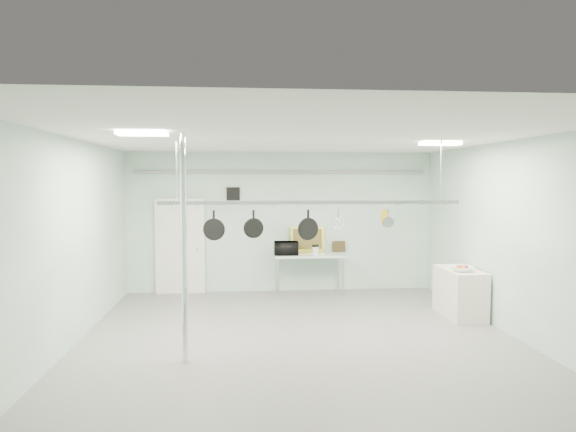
{
  "coord_description": "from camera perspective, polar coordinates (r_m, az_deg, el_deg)",
  "views": [
    {
      "loc": [
        -0.89,
        -7.75,
        2.53
      ],
      "look_at": [
        -0.11,
        1.0,
        1.94
      ],
      "focal_mm": 32.0,
      "sensor_mm": 36.0,
      "label": 1
    }
  ],
  "objects": [
    {
      "name": "wall_vent",
      "position": [
        11.72,
        -6.11,
        2.46
      ],
      "size": [
        0.3,
        0.04,
        0.3
      ],
      "primitive_type": "cube",
      "color": "black",
      "rests_on": "back_wall"
    },
    {
      "name": "microwave",
      "position": [
        11.4,
        -0.2,
        -3.6
      ],
      "size": [
        0.55,
        0.39,
        0.29
      ],
      "primitive_type": "imported",
      "rotation": [
        0.0,
        0.0,
        3.09
      ],
      "color": "black",
      "rests_on": "prep_table"
    },
    {
      "name": "painting_small",
      "position": [
        11.95,
        5.68,
        -3.38
      ],
      "size": [
        0.31,
        0.11,
        0.25
      ],
      "primitive_type": "cube",
      "rotation": [
        -0.17,
        0.0,
        0.08
      ],
      "color": "#372613",
      "rests_on": "prep_table"
    },
    {
      "name": "skillet_right",
      "position": [
        8.14,
        2.25,
        -0.94
      ],
      "size": [
        0.35,
        0.17,
        0.47
      ],
      "primitive_type": null,
      "rotation": [
        0.0,
        0.0,
        0.34
      ],
      "color": "black",
      "rests_on": "pot_rack"
    },
    {
      "name": "right_wall",
      "position": [
        8.95,
        24.29,
        -2.46
      ],
      "size": [
        0.02,
        8.0,
        3.2
      ],
      "primitive_type": "cube",
      "color": "silver",
      "rests_on": "floor"
    },
    {
      "name": "ceiling",
      "position": [
        7.82,
        1.49,
        8.69
      ],
      "size": [
        7.0,
        8.0,
        0.02
      ],
      "primitive_type": "cube",
      "color": "silver",
      "rests_on": "back_wall"
    },
    {
      "name": "back_wall",
      "position": [
        11.81,
        -0.74,
        -0.67
      ],
      "size": [
        7.0,
        0.02,
        3.2
      ],
      "primitive_type": "cube",
      "color": "silver",
      "rests_on": "floor"
    },
    {
      "name": "pot_rack",
      "position": [
        8.12,
        2.64,
        1.73
      ],
      "size": [
        4.8,
        0.06,
        1.0
      ],
      "color": "#B7B7BC",
      "rests_on": "ceiling"
    },
    {
      "name": "whisk",
      "position": [
        8.21,
        5.62,
        -0.39
      ],
      "size": [
        0.22,
        0.22,
        0.32
      ],
      "primitive_type": null,
      "rotation": [
        0.0,
        0.0,
        0.17
      ],
      "color": "silver",
      "rests_on": "pot_rack"
    },
    {
      "name": "light_panel_left",
      "position": [
        7.1,
        -15.89,
        8.8
      ],
      "size": [
        0.65,
        0.3,
        0.05
      ],
      "primitive_type": "cube",
      "color": "white",
      "rests_on": "ceiling"
    },
    {
      "name": "fruit_cluster",
      "position": [
        9.85,
        18.8,
        -5.36
      ],
      "size": [
        0.24,
        0.24,
        0.09
      ],
      "primitive_type": null,
      "color": "red",
      "rests_on": "fruit_bowl"
    },
    {
      "name": "grater",
      "position": [
        8.38,
        10.66,
        -0.06
      ],
      "size": [
        0.1,
        0.02,
        0.23
      ],
      "primitive_type": null,
      "rotation": [
        0.0,
        0.0,
        0.01
      ],
      "color": "#CCC918",
      "rests_on": "pot_rack"
    },
    {
      "name": "light_panel_right",
      "position": [
        8.99,
        16.55,
        7.71
      ],
      "size": [
        0.65,
        0.3,
        0.05
      ],
      "primitive_type": "cube",
      "color": "white",
      "rests_on": "ceiling"
    },
    {
      "name": "skillet_mid",
      "position": [
        8.07,
        -3.85,
        -0.86
      ],
      "size": [
        0.32,
        0.11,
        0.44
      ],
      "primitive_type": null,
      "rotation": [
        0.0,
        0.0,
        0.16
      ],
      "color": "black",
      "rests_on": "pot_rack"
    },
    {
      "name": "floor",
      "position": [
        8.2,
        1.45,
        -14.13
      ],
      "size": [
        8.0,
        8.0,
        0.0
      ],
      "primitive_type": "plane",
      "color": "gray",
      "rests_on": "ground"
    },
    {
      "name": "prep_table",
      "position": [
        11.57,
        2.38,
        -4.59
      ],
      "size": [
        1.6,
        0.7,
        0.91
      ],
      "color": "silver",
      "rests_on": "floor"
    },
    {
      "name": "door",
      "position": [
        11.86,
        -11.89,
        -3.4
      ],
      "size": [
        1.1,
        0.1,
        2.2
      ],
      "primitive_type": "cube",
      "color": "silver",
      "rests_on": "floor"
    },
    {
      "name": "chrome_pole",
      "position": [
        7.25,
        -11.47,
        -3.59
      ],
      "size": [
        0.08,
        0.08,
        3.2
      ],
      "primitive_type": "cylinder",
      "color": "silver",
      "rests_on": "floor"
    },
    {
      "name": "painting_large",
      "position": [
        11.82,
        2.17,
        -2.64
      ],
      "size": [
        0.78,
        0.15,
        0.58
      ],
      "primitive_type": "cube",
      "rotation": [
        -0.14,
        0.0,
        0.03
      ],
      "color": "gold",
      "rests_on": "prep_table"
    },
    {
      "name": "coffee_canister",
      "position": [
        11.39,
        3.06,
        -3.89
      ],
      "size": [
        0.16,
        0.16,
        0.19
      ],
      "primitive_type": "cylinder",
      "rotation": [
        0.0,
        0.0,
        0.15
      ],
      "color": "silver",
      "rests_on": "prep_table"
    },
    {
      "name": "conduit_pipe",
      "position": [
        11.68,
        -0.71,
        4.93
      ],
      "size": [
        6.6,
        0.07,
        0.07
      ],
      "primitive_type": "cylinder",
      "rotation": [
        0.0,
        1.57,
        0.0
      ],
      "color": "gray",
      "rests_on": "back_wall"
    },
    {
      "name": "skillet_left",
      "position": [
        8.09,
        -8.24,
        -1.06
      ],
      "size": [
        0.35,
        0.12,
        0.48
      ],
      "primitive_type": null,
      "rotation": [
        0.0,
        0.0,
        -0.18
      ],
      "color": "black",
      "rests_on": "pot_rack"
    },
    {
      "name": "saucepan",
      "position": [
        8.4,
        11.03,
        -0.3
      ],
      "size": [
        0.18,
        0.1,
        0.31
      ],
      "primitive_type": null,
      "rotation": [
        0.0,
        0.0,
        -0.02
      ],
      "color": "#A2A2A6",
      "rests_on": "pot_rack"
    },
    {
      "name": "fruit_bowl",
      "position": [
        9.86,
        18.79,
        -5.59
      ],
      "size": [
        0.48,
        0.48,
        0.1
      ],
      "primitive_type": "imported",
      "rotation": [
        0.0,
        0.0,
        -0.28
      ],
      "color": "white",
      "rests_on": "side_cabinet"
    },
    {
      "name": "side_cabinet",
      "position": [
        10.21,
        18.54,
        -8.1
      ],
      "size": [
        0.6,
        1.2,
        0.9
      ],
      "primitive_type": "cube",
      "color": "silver",
      "rests_on": "floor"
    }
  ]
}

